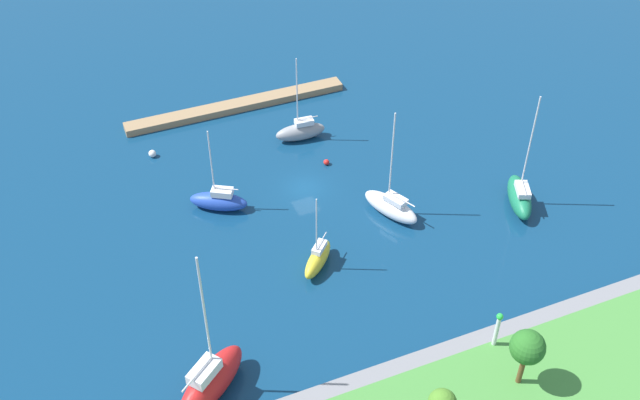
% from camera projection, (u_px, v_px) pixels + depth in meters
% --- Properties ---
extents(water, '(160.00, 160.00, 0.00)m').
position_uv_depth(water, '(305.00, 188.00, 78.88)').
color(water, navy).
rests_on(water, ground).
extents(pier_dock, '(27.10, 2.05, 0.85)m').
position_uv_depth(pier_dock, '(237.00, 106.00, 90.28)').
color(pier_dock, '#997A56').
rests_on(pier_dock, ground).
extents(breakwater, '(62.81, 3.57, 1.17)m').
position_uv_depth(breakwater, '(425.00, 373.00, 60.00)').
color(breakwater, gray).
rests_on(breakwater, ground).
extents(harbor_beacon, '(0.56, 0.56, 3.73)m').
position_uv_depth(harbor_beacon, '(497.00, 327.00, 60.08)').
color(harbor_beacon, silver).
rests_on(harbor_beacon, breakwater).
extents(park_tree_west, '(2.73, 2.73, 5.57)m').
position_uv_depth(park_tree_west, '(527.00, 348.00, 55.92)').
color(park_tree_west, brown).
rests_on(park_tree_west, shoreline_park).
extents(sailboat_blue_outer_mooring, '(6.16, 4.78, 9.57)m').
position_uv_depth(sailboat_blue_outer_mooring, '(219.00, 200.00, 75.69)').
color(sailboat_blue_outer_mooring, '#2347B2').
rests_on(sailboat_blue_outer_mooring, water).
extents(sailboat_gray_lone_south, '(5.91, 2.31, 10.48)m').
position_uv_depth(sailboat_gray_lone_south, '(301.00, 131.00, 85.04)').
color(sailboat_gray_lone_south, gray).
rests_on(sailboat_gray_lone_south, water).
extents(sailboat_green_along_channel, '(4.58, 6.97, 12.91)m').
position_uv_depth(sailboat_green_along_channel, '(520.00, 196.00, 75.90)').
color(sailboat_green_along_channel, '#19724C').
rests_on(sailboat_green_along_channel, water).
extents(sailboat_white_by_breakwater, '(4.58, 6.78, 12.13)m').
position_uv_depth(sailboat_white_by_breakwater, '(391.00, 206.00, 74.88)').
color(sailboat_white_by_breakwater, white).
rests_on(sailboat_white_by_breakwater, water).
extents(sailboat_red_mid_basin, '(7.50, 6.63, 14.75)m').
position_uv_depth(sailboat_red_mid_basin, '(211.00, 381.00, 58.09)').
color(sailboat_red_mid_basin, red).
rests_on(sailboat_red_mid_basin, water).
extents(sailboat_yellow_lone_north, '(4.65, 4.67, 8.47)m').
position_uv_depth(sailboat_yellow_lone_north, '(318.00, 258.00, 69.33)').
color(sailboat_yellow_lone_north, yellow).
rests_on(sailboat_yellow_lone_north, water).
extents(mooring_buoy_red, '(0.64, 0.64, 0.64)m').
position_uv_depth(mooring_buoy_red, '(326.00, 162.00, 81.82)').
color(mooring_buoy_red, red).
rests_on(mooring_buoy_red, water).
extents(mooring_buoy_white, '(0.84, 0.84, 0.84)m').
position_uv_depth(mooring_buoy_white, '(152.00, 154.00, 82.86)').
color(mooring_buoy_white, white).
rests_on(mooring_buoy_white, water).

